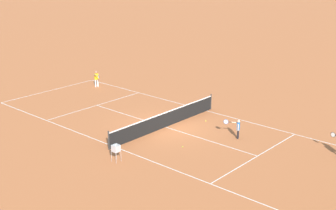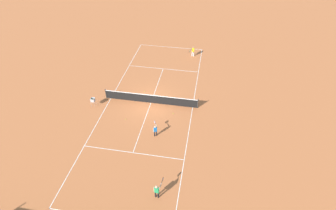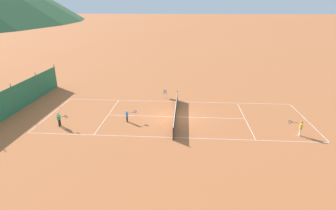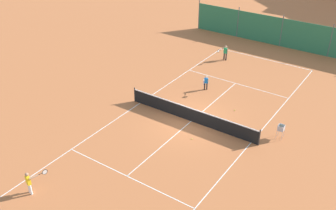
{
  "view_description": "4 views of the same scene",
  "coord_description": "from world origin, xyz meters",
  "px_view_note": "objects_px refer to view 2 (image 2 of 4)",
  "views": [
    {
      "loc": [
        19.71,
        17.65,
        10.02
      ],
      "look_at": [
        -0.09,
        0.11,
        1.41
      ],
      "focal_mm": 50.0,
      "sensor_mm": 36.0,
      "label": 1
    },
    {
      "loc": [
        -5.11,
        19.32,
        16.1
      ],
      "look_at": [
        -2.0,
        1.69,
        1.37
      ],
      "focal_mm": 28.0,
      "sensor_mm": 36.0,
      "label": 2
    },
    {
      "loc": [
        -22.43,
        -0.84,
        9.78
      ],
      "look_at": [
        -0.83,
        0.64,
        1.48
      ],
      "focal_mm": 28.0,
      "sensor_mm": 36.0,
      "label": 3
    },
    {
      "loc": [
        10.63,
        -18.19,
        13.47
      ],
      "look_at": [
        -1.65,
        -0.2,
        0.74
      ],
      "focal_mm": 42.0,
      "sensor_mm": 36.0,
      "label": 4
    }
  ],
  "objects_px": {
    "tennis_ball_alley_right": "(144,91)",
    "player_near_baseline": "(157,190)",
    "ball_hopper": "(93,100)",
    "tennis_ball_by_net_right": "(126,119)",
    "tennis_ball_service_box": "(173,113)",
    "player_far_service": "(155,130)",
    "player_far_baseline": "(193,51)",
    "tennis_net": "(151,99)"
  },
  "relations": [
    {
      "from": "tennis_net",
      "to": "player_far_service",
      "type": "xyz_separation_m",
      "value": [
        -1.36,
        4.22,
        0.15
      ]
    },
    {
      "from": "tennis_net",
      "to": "player_far_baseline",
      "type": "relative_size",
      "value": 7.22
    },
    {
      "from": "player_far_baseline",
      "to": "tennis_ball_alley_right",
      "type": "distance_m",
      "value": 9.32
    },
    {
      "from": "player_far_baseline",
      "to": "player_near_baseline",
      "type": "relative_size",
      "value": 0.99
    },
    {
      "from": "player_far_service",
      "to": "tennis_ball_alley_right",
      "type": "height_order",
      "value": "player_far_service"
    },
    {
      "from": "player_far_baseline",
      "to": "tennis_ball_service_box",
      "type": "xyz_separation_m",
      "value": [
        0.67,
        11.22,
        -0.71
      ]
    },
    {
      "from": "tennis_ball_by_net_right",
      "to": "tennis_ball_service_box",
      "type": "relative_size",
      "value": 1.0
    },
    {
      "from": "player_far_service",
      "to": "ball_hopper",
      "type": "height_order",
      "value": "player_far_service"
    },
    {
      "from": "tennis_ball_alley_right",
      "to": "ball_hopper",
      "type": "distance_m",
      "value": 5.27
    },
    {
      "from": "player_far_baseline",
      "to": "tennis_ball_by_net_right",
      "type": "distance_m",
      "value": 13.63
    },
    {
      "from": "tennis_net",
      "to": "tennis_ball_service_box",
      "type": "bearing_deg",
      "value": 153.09
    },
    {
      "from": "player_far_baseline",
      "to": "player_far_service",
      "type": "bearing_deg",
      "value": 83.15
    },
    {
      "from": "ball_hopper",
      "to": "tennis_net",
      "type": "bearing_deg",
      "value": -165.3
    },
    {
      "from": "player_far_baseline",
      "to": "player_far_service",
      "type": "relative_size",
      "value": 1.14
    },
    {
      "from": "tennis_ball_by_net_right",
      "to": "ball_hopper",
      "type": "relative_size",
      "value": 0.07
    },
    {
      "from": "player_near_baseline",
      "to": "tennis_ball_by_net_right",
      "type": "bearing_deg",
      "value": -58.16
    },
    {
      "from": "player_far_baseline",
      "to": "tennis_ball_alley_right",
      "type": "xyz_separation_m",
      "value": [
        4.15,
        8.32,
        -0.71
      ]
    },
    {
      "from": "tennis_ball_by_net_right",
      "to": "tennis_ball_alley_right",
      "type": "bearing_deg",
      "value": -98.03
    },
    {
      "from": "tennis_net",
      "to": "player_far_baseline",
      "type": "xyz_separation_m",
      "value": [
        -3.07,
        -10.0,
        0.24
      ]
    },
    {
      "from": "player_far_baseline",
      "to": "player_near_baseline",
      "type": "distance_m",
      "value": 19.82
    },
    {
      "from": "player_near_baseline",
      "to": "tennis_ball_by_net_right",
      "type": "relative_size",
      "value": 19.39
    },
    {
      "from": "tennis_ball_by_net_right",
      "to": "player_far_service",
      "type": "bearing_deg",
      "value": 154.36
    },
    {
      "from": "tennis_ball_service_box",
      "to": "tennis_ball_alley_right",
      "type": "distance_m",
      "value": 4.53
    },
    {
      "from": "tennis_ball_by_net_right",
      "to": "tennis_ball_service_box",
      "type": "height_order",
      "value": "same"
    },
    {
      "from": "player_near_baseline",
      "to": "player_far_baseline",
      "type": "bearing_deg",
      "value": -91.09
    },
    {
      "from": "player_near_baseline",
      "to": "tennis_ball_alley_right",
      "type": "xyz_separation_m",
      "value": [
        3.77,
        -11.5,
        -0.71
      ]
    },
    {
      "from": "tennis_net",
      "to": "tennis_ball_alley_right",
      "type": "distance_m",
      "value": 2.05
    },
    {
      "from": "player_far_service",
      "to": "ball_hopper",
      "type": "xyz_separation_m",
      "value": [
        6.67,
        -2.82,
        0.01
      ]
    },
    {
      "from": "player_far_service",
      "to": "tennis_ball_alley_right",
      "type": "bearing_deg",
      "value": -67.52
    },
    {
      "from": "player_near_baseline",
      "to": "tennis_ball_by_net_right",
      "type": "distance_m",
      "value": 8.36
    },
    {
      "from": "player_far_baseline",
      "to": "tennis_ball_service_box",
      "type": "relative_size",
      "value": 19.26
    },
    {
      "from": "player_far_service",
      "to": "tennis_net",
      "type": "bearing_deg",
      "value": -72.08
    },
    {
      "from": "tennis_net",
      "to": "tennis_ball_by_net_right",
      "type": "height_order",
      "value": "tennis_net"
    },
    {
      "from": "player_near_baseline",
      "to": "ball_hopper",
      "type": "relative_size",
      "value": 1.44
    },
    {
      "from": "tennis_net",
      "to": "tennis_ball_service_box",
      "type": "height_order",
      "value": "tennis_net"
    },
    {
      "from": "tennis_ball_alley_right",
      "to": "player_near_baseline",
      "type": "bearing_deg",
      "value": 108.15
    },
    {
      "from": "player_far_service",
      "to": "player_near_baseline",
      "type": "relative_size",
      "value": 0.87
    },
    {
      "from": "tennis_ball_service_box",
      "to": "tennis_ball_alley_right",
      "type": "height_order",
      "value": "same"
    },
    {
      "from": "player_far_service",
      "to": "ball_hopper",
      "type": "relative_size",
      "value": 1.25
    },
    {
      "from": "tennis_net",
      "to": "player_near_baseline",
      "type": "height_order",
      "value": "player_near_baseline"
    },
    {
      "from": "player_near_baseline",
      "to": "tennis_ball_service_box",
      "type": "relative_size",
      "value": 19.39
    },
    {
      "from": "player_far_service",
      "to": "player_near_baseline",
      "type": "xyz_separation_m",
      "value": [
        -1.33,
        5.6,
        0.09
      ]
    }
  ]
}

